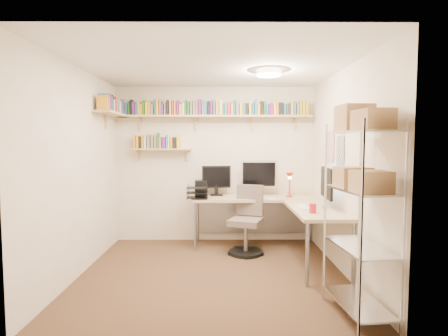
{
  "coord_description": "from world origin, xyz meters",
  "views": [
    {
      "loc": [
        0.12,
        -4.19,
        1.59
      ],
      "look_at": [
        0.15,
        0.55,
        1.26
      ],
      "focal_mm": 28.0,
      "sensor_mm": 36.0,
      "label": 1
    }
  ],
  "objects": [
    {
      "name": "room_shell",
      "position": [
        0.0,
        0.0,
        1.55
      ],
      "size": [
        3.24,
        3.04,
        2.52
      ],
      "color": "beige",
      "rests_on": "ground"
    },
    {
      "name": "ground",
      "position": [
        0.0,
        0.0,
        0.0
      ],
      "size": [
        3.2,
        3.2,
        0.0
      ],
      "primitive_type": "plane",
      "color": "#40261B",
      "rests_on": "ground"
    },
    {
      "name": "corner_desk",
      "position": [
        0.7,
        0.93,
        0.75
      ],
      "size": [
        2.04,
        1.94,
        1.32
      ],
      "color": "beige",
      "rests_on": "ground"
    },
    {
      "name": "wire_rack",
      "position": [
        1.36,
        -1.09,
        1.38
      ],
      "size": [
        0.44,
        0.8,
        1.95
      ],
      "rotation": [
        0.0,
        0.0,
        0.09
      ],
      "color": "silver",
      "rests_on": "ground"
    },
    {
      "name": "wall_shelves",
      "position": [
        -0.42,
        1.3,
        2.03
      ],
      "size": [
        3.12,
        1.09,
        0.8
      ],
      "color": "tan",
      "rests_on": "ground"
    },
    {
      "name": "office_chair",
      "position": [
        0.48,
        0.8,
        0.41
      ],
      "size": [
        0.56,
        0.57,
        0.98
      ],
      "rotation": [
        0.0,
        0.0,
        -0.37
      ],
      "color": "black",
      "rests_on": "ground"
    }
  ]
}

